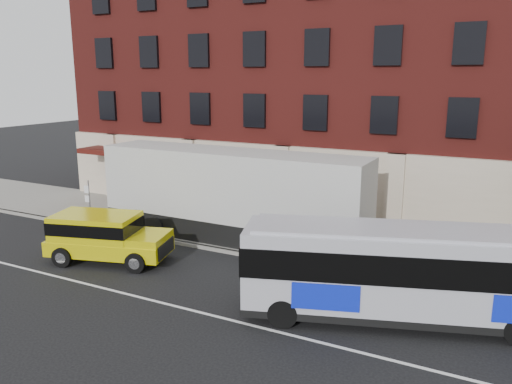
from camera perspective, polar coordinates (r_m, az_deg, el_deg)
The scene contains 9 objects.
ground at distance 18.49m, azimuth -12.84°, elevation -12.31°, with size 120.00×120.00×0.00m, color black.
sidewalk at distance 25.47m, azimuth 0.29°, elevation -4.69°, with size 60.00×6.00×0.15m, color gray.
kerb at distance 22.98m, azimuth -3.14°, elevation -6.69°, with size 60.00×0.25×0.15m, color gray.
lane_line at distance 18.83m, azimuth -11.84°, elevation -11.76°, with size 60.00×0.12×0.01m, color silver.
building at distance 31.53m, azimuth 7.03°, elevation 12.47°, with size 30.00×12.10×15.00m.
sign_pole at distance 27.83m, azimuth -18.28°, elevation -0.89°, with size 0.30×0.20×2.50m.
city_bus at distance 17.10m, azimuth 18.30°, elevation -8.50°, with size 11.62×5.91×3.13m.
yellow_suv at distance 22.67m, azimuth -16.74°, elevation -4.58°, with size 5.52×3.42×2.05m.
shipping_container at distance 24.04m, azimuth -2.79°, elevation -0.60°, with size 13.15×2.84×4.38m.
Camera 1 is at (11.06, -12.61, 7.79)m, focal length 35.60 mm.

